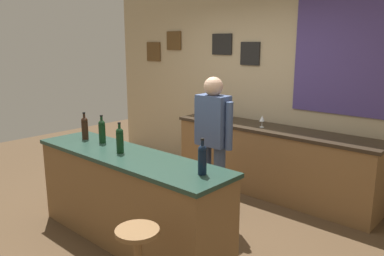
% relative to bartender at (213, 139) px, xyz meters
% --- Properties ---
extents(ground_plane, '(10.00, 10.00, 0.00)m').
position_rel_bartender_xyz_m(ground_plane, '(-0.27, -0.58, -0.94)').
color(ground_plane, '#4C3823').
extents(back_wall, '(6.00, 0.09, 2.80)m').
position_rel_bartender_xyz_m(back_wall, '(-0.25, 1.45, 0.48)').
color(back_wall, tan).
rests_on(back_wall, ground_plane).
extents(bar_counter, '(2.32, 0.60, 0.92)m').
position_rel_bartender_xyz_m(bar_counter, '(-0.27, -0.98, -0.47)').
color(bar_counter, brown).
rests_on(bar_counter, ground_plane).
extents(side_counter, '(2.80, 0.56, 0.90)m').
position_rel_bartender_xyz_m(side_counter, '(0.13, 1.07, -0.48)').
color(side_counter, brown).
rests_on(side_counter, ground_plane).
extents(bartender, '(0.52, 0.21, 1.62)m').
position_rel_bartender_xyz_m(bartender, '(0.00, 0.00, 0.00)').
color(bartender, '#384766').
rests_on(bartender, ground_plane).
extents(wine_bottle_a, '(0.07, 0.07, 0.31)m').
position_rel_bartender_xyz_m(wine_bottle_a, '(-1.09, -0.92, 0.12)').
color(wine_bottle_a, black).
rests_on(wine_bottle_a, bar_counter).
extents(wine_bottle_b, '(0.07, 0.07, 0.31)m').
position_rel_bartender_xyz_m(wine_bottle_b, '(-0.81, -0.89, 0.12)').
color(wine_bottle_b, black).
rests_on(wine_bottle_b, bar_counter).
extents(wine_bottle_c, '(0.07, 0.07, 0.31)m').
position_rel_bartender_xyz_m(wine_bottle_c, '(-0.36, -0.99, 0.12)').
color(wine_bottle_c, black).
rests_on(wine_bottle_c, bar_counter).
extents(wine_bottle_d, '(0.07, 0.07, 0.31)m').
position_rel_bartender_xyz_m(wine_bottle_d, '(0.64, -0.93, 0.12)').
color(wine_bottle_d, black).
rests_on(wine_bottle_d, bar_counter).
extents(wine_glass_a, '(0.07, 0.07, 0.16)m').
position_rel_bartender_xyz_m(wine_glass_a, '(-0.72, 1.06, 0.07)').
color(wine_glass_a, silver).
rests_on(wine_glass_a, side_counter).
extents(wine_glass_b, '(0.07, 0.07, 0.16)m').
position_rel_bartender_xyz_m(wine_glass_b, '(0.01, 1.01, 0.07)').
color(wine_glass_b, silver).
rests_on(wine_glass_b, side_counter).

